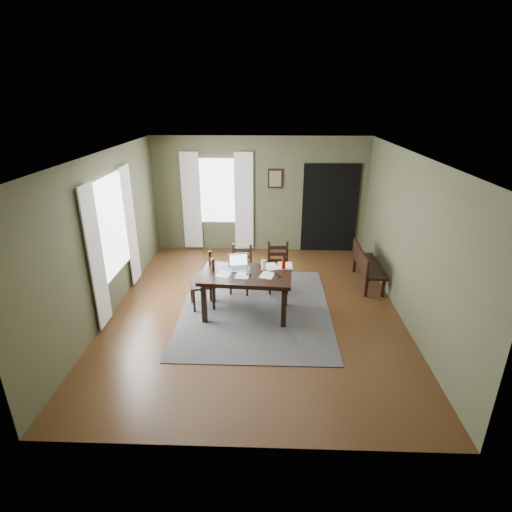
{
  "coord_description": "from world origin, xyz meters",
  "views": [
    {
      "loc": [
        0.23,
        -6.22,
        3.54
      ],
      "look_at": [
        0.0,
        0.3,
        0.9
      ],
      "focal_mm": 28.0,
      "sensor_mm": 36.0,
      "label": 1
    }
  ],
  "objects_px": {
    "chair_end": "(205,282)",
    "chair_back_left": "(241,270)",
    "bench": "(366,263)",
    "laptop": "(239,265)",
    "dining_table": "(246,279)",
    "chair_back_right": "(278,268)",
    "water_bottle": "(284,263)"
  },
  "relations": [
    {
      "from": "dining_table",
      "to": "chair_back_left",
      "type": "height_order",
      "value": "chair_back_left"
    },
    {
      "from": "bench",
      "to": "laptop",
      "type": "xyz_separation_m",
      "value": [
        -2.44,
        -1.06,
        0.39
      ]
    },
    {
      "from": "dining_table",
      "to": "bench",
      "type": "bearing_deg",
      "value": 33.08
    },
    {
      "from": "dining_table",
      "to": "chair_back_left",
      "type": "relative_size",
      "value": 1.75
    },
    {
      "from": "laptop",
      "to": "chair_back_right",
      "type": "bearing_deg",
      "value": 33.93
    },
    {
      "from": "dining_table",
      "to": "bench",
      "type": "height_order",
      "value": "dining_table"
    },
    {
      "from": "dining_table",
      "to": "chair_back_right",
      "type": "relative_size",
      "value": 1.69
    },
    {
      "from": "chair_end",
      "to": "laptop",
      "type": "relative_size",
      "value": 2.45
    },
    {
      "from": "water_bottle",
      "to": "laptop",
      "type": "bearing_deg",
      "value": -179.76
    },
    {
      "from": "chair_back_left",
      "to": "bench",
      "type": "bearing_deg",
      "value": 16.87
    },
    {
      "from": "chair_end",
      "to": "chair_back_left",
      "type": "distance_m",
      "value": 0.87
    },
    {
      "from": "dining_table",
      "to": "bench",
      "type": "distance_m",
      "value": 2.65
    },
    {
      "from": "chair_back_right",
      "to": "laptop",
      "type": "height_order",
      "value": "laptop"
    },
    {
      "from": "chair_back_right",
      "to": "laptop",
      "type": "distance_m",
      "value": 1.07
    },
    {
      "from": "chair_end",
      "to": "water_bottle",
      "type": "distance_m",
      "value": 1.44
    },
    {
      "from": "chair_back_left",
      "to": "dining_table",
      "type": "bearing_deg",
      "value": -72.62
    },
    {
      "from": "chair_back_right",
      "to": "laptop",
      "type": "relative_size",
      "value": 2.36
    },
    {
      "from": "chair_end",
      "to": "water_bottle",
      "type": "relative_size",
      "value": 4.0
    },
    {
      "from": "water_bottle",
      "to": "chair_back_right",
      "type": "bearing_deg",
      "value": 95.74
    },
    {
      "from": "laptop",
      "to": "water_bottle",
      "type": "bearing_deg",
      "value": -12.19
    },
    {
      "from": "chair_back_left",
      "to": "laptop",
      "type": "bearing_deg",
      "value": -81.1
    },
    {
      "from": "chair_end",
      "to": "water_bottle",
      "type": "height_order",
      "value": "water_bottle"
    },
    {
      "from": "chair_end",
      "to": "bench",
      "type": "bearing_deg",
      "value": 91.45
    },
    {
      "from": "chair_back_left",
      "to": "laptop",
      "type": "xyz_separation_m",
      "value": [
        0.02,
        -0.65,
        0.38
      ]
    },
    {
      "from": "chair_end",
      "to": "chair_back_left",
      "type": "height_order",
      "value": "chair_end"
    },
    {
      "from": "bench",
      "to": "dining_table",
      "type": "bearing_deg",
      "value": 119.16
    },
    {
      "from": "bench",
      "to": "water_bottle",
      "type": "xyz_separation_m",
      "value": [
        -1.67,
        -1.05,
        0.44
      ]
    },
    {
      "from": "water_bottle",
      "to": "chair_back_left",
      "type": "bearing_deg",
      "value": 140.45
    },
    {
      "from": "chair_back_left",
      "to": "chair_back_right",
      "type": "distance_m",
      "value": 0.71
    },
    {
      "from": "bench",
      "to": "laptop",
      "type": "relative_size",
      "value": 3.32
    },
    {
      "from": "dining_table",
      "to": "water_bottle",
      "type": "xyz_separation_m",
      "value": [
        0.63,
        0.23,
        0.2
      ]
    },
    {
      "from": "chair_back_left",
      "to": "water_bottle",
      "type": "xyz_separation_m",
      "value": [
        0.78,
        -0.65,
        0.43
      ]
    }
  ]
}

